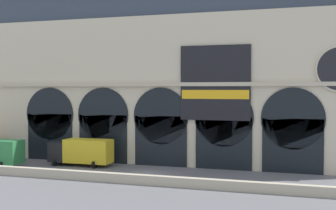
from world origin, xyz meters
name	(u,v)px	position (x,y,z in m)	size (l,w,h in m)	color
ground_plane	(146,174)	(0.00, 0.00, 0.00)	(200.00, 200.00, 0.00)	slate
quay_parapet_wall	(130,179)	(0.00, -4.55, 0.45)	(90.00, 0.70, 0.91)	#B2A891
station_building	(167,78)	(0.04, 7.17, 10.30)	(45.71, 4.77, 21.26)	beige
box_truck_midwest	(81,151)	(-8.94, 2.43, 1.70)	(7.50, 2.91, 3.12)	black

